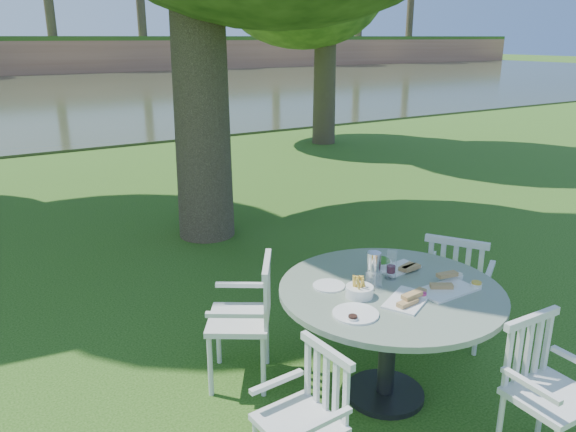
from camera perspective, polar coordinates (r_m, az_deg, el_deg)
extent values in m
plane|color=#193E0D|center=(5.46, 1.12, -9.08)|extent=(140.00, 140.00, 0.00)
cylinder|color=black|center=(4.29, 9.78, -17.30)|extent=(0.56, 0.56, 0.04)
cylinder|color=black|center=(4.07, 10.08, -12.64)|extent=(0.12, 0.12, 0.77)
cylinder|color=gray|center=(3.88, 10.40, -7.51)|extent=(1.51, 1.51, 0.04)
cylinder|color=silver|center=(5.16, 19.23, -8.85)|extent=(0.04, 0.04, 0.48)
cylinder|color=silver|center=(5.21, 14.55, -8.13)|extent=(0.04, 0.04, 0.48)
cylinder|color=silver|center=(4.82, 18.61, -10.75)|extent=(0.04, 0.04, 0.48)
cylinder|color=silver|center=(4.87, 13.59, -9.95)|extent=(0.04, 0.04, 0.48)
cube|color=silver|center=(4.90, 16.76, -6.67)|extent=(0.64, 0.65, 0.04)
cube|color=silver|center=(4.62, 16.55, -5.15)|extent=(0.30, 0.44, 0.49)
cylinder|color=silver|center=(4.51, -7.09, -12.01)|extent=(0.04, 0.04, 0.47)
cylinder|color=silver|center=(4.16, -7.91, -14.87)|extent=(0.04, 0.04, 0.47)
cylinder|color=silver|center=(4.47, -2.19, -12.14)|extent=(0.04, 0.04, 0.47)
cylinder|color=silver|center=(4.12, -2.52, -15.04)|extent=(0.04, 0.04, 0.47)
cube|color=silver|center=(4.18, -5.02, -10.45)|extent=(0.63, 0.64, 0.04)
cube|color=silver|center=(4.06, -2.13, -7.78)|extent=(0.30, 0.43, 0.48)
cylinder|color=silver|center=(3.62, 1.50, -20.76)|extent=(0.03, 0.03, 0.42)
cube|color=silver|center=(3.28, 1.13, -20.35)|extent=(0.42, 0.45, 0.04)
cube|color=silver|center=(3.26, 3.89, -16.43)|extent=(0.07, 0.43, 0.43)
cylinder|color=silver|center=(3.84, 20.70, -19.30)|extent=(0.04, 0.04, 0.45)
cylinder|color=silver|center=(4.11, 24.38, -17.08)|extent=(0.04, 0.04, 0.45)
cube|color=silver|center=(3.76, 25.29, -16.27)|extent=(0.47, 0.43, 0.04)
cube|color=silver|center=(3.75, 23.20, -12.38)|extent=(0.46, 0.05, 0.46)
cube|color=white|center=(3.72, 12.02, -8.37)|extent=(0.42, 0.36, 0.01)
cube|color=white|center=(3.92, 15.79, -7.25)|extent=(0.40, 0.23, 0.02)
cube|color=white|center=(4.19, 11.15, -5.23)|extent=(0.33, 0.21, 0.01)
cylinder|color=white|center=(3.50, 6.88, -9.83)|extent=(0.29, 0.29, 0.01)
cylinder|color=white|center=(3.85, 4.18, -7.08)|extent=(0.22, 0.22, 0.01)
cylinder|color=white|center=(3.72, 7.27, -7.61)|extent=(0.18, 0.18, 0.07)
cylinder|color=white|center=(4.18, 9.41, -4.88)|extent=(0.16, 0.16, 0.05)
cylinder|color=silver|center=(3.95, 8.67, -5.05)|extent=(0.10, 0.10, 0.20)
cylinder|color=white|center=(3.98, 10.45, -4.92)|extent=(0.08, 0.08, 0.20)
cylinder|color=white|center=(3.86, 9.11, -6.42)|extent=(0.06, 0.06, 0.11)
cylinder|color=white|center=(3.81, 8.36, -6.59)|extent=(0.07, 0.07, 0.12)
cylinder|color=white|center=(3.76, 13.41, -7.97)|extent=(0.07, 0.07, 0.03)
cylinder|color=white|center=(4.02, 18.58, -6.73)|extent=(0.08, 0.08, 0.03)
cylinder|color=white|center=(4.13, 16.94, -5.91)|extent=(0.06, 0.06, 0.03)
cylinder|color=white|center=(3.42, 6.59, -10.39)|extent=(0.06, 0.06, 0.03)
cube|color=#2D341E|center=(27.33, -26.58, 10.76)|extent=(100.00, 28.00, 0.12)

